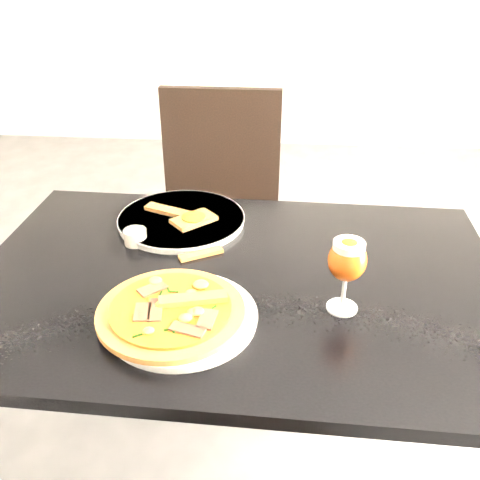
# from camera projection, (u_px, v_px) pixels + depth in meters

# --- Properties ---
(dining_table) EXTENTS (1.22, 0.83, 0.75)m
(dining_table) POSITION_uv_depth(u_px,v_px,m) (236.00, 307.00, 1.26)
(dining_table) COLOR black
(dining_table) RESTS_ON ground
(chair_far) EXTENTS (0.45, 0.45, 0.97)m
(chair_far) POSITION_uv_depth(u_px,v_px,m) (218.00, 218.00, 1.92)
(chair_far) COLOR black
(chair_far) RESTS_ON ground
(plate_main) EXTENTS (0.36, 0.36, 0.02)m
(plate_main) POSITION_uv_depth(u_px,v_px,m) (182.00, 317.00, 1.07)
(plate_main) COLOR white
(plate_main) RESTS_ON dining_table
(pizza) EXTENTS (0.30, 0.30, 0.03)m
(pizza) POSITION_uv_depth(u_px,v_px,m) (171.00, 310.00, 1.06)
(pizza) COLOR #935A23
(pizza) RESTS_ON plate_main
(plate_second) EXTENTS (0.43, 0.43, 0.02)m
(plate_second) POSITION_uv_depth(u_px,v_px,m) (182.00, 220.00, 1.43)
(plate_second) COLOR white
(plate_second) RESTS_ON dining_table
(crust_scraps) EXTENTS (0.21, 0.15, 0.02)m
(crust_scraps) POSITION_uv_depth(u_px,v_px,m) (185.00, 216.00, 1.41)
(crust_scraps) COLOR #935A23
(crust_scraps) RESTS_ON plate_second
(loose_crust) EXTENTS (0.11, 0.08, 0.01)m
(loose_crust) POSITION_uv_depth(u_px,v_px,m) (201.00, 254.00, 1.29)
(loose_crust) COLOR #935A23
(loose_crust) RESTS_ON dining_table
(sauce_cup) EXTENTS (0.06, 0.06, 0.04)m
(sauce_cup) POSITION_uv_depth(u_px,v_px,m) (135.00, 236.00, 1.33)
(sauce_cup) COLOR beige
(sauce_cup) RESTS_ON dining_table
(beer_glass) EXTENTS (0.08, 0.08, 0.16)m
(beer_glass) POSITION_uv_depth(u_px,v_px,m) (347.00, 261.00, 1.05)
(beer_glass) COLOR #B8BDC1
(beer_glass) RESTS_ON dining_table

